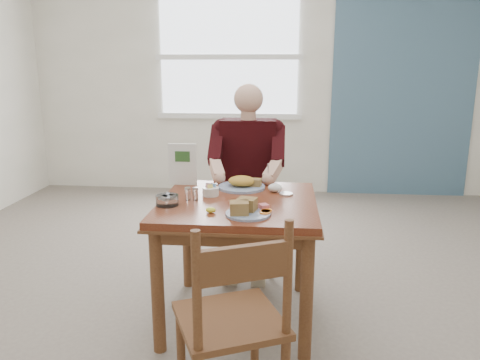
# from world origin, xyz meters

# --- Properties ---
(floor) EXTENTS (6.00, 6.00, 0.00)m
(floor) POSITION_xyz_m (0.00, 0.00, 0.00)
(floor) COLOR #6B5E56
(floor) RESTS_ON ground
(wall_back) EXTENTS (5.50, 0.00, 5.50)m
(wall_back) POSITION_xyz_m (0.00, 3.00, 1.40)
(wall_back) COLOR white
(wall_back) RESTS_ON ground
(accent_panel) EXTENTS (1.60, 0.02, 2.80)m
(accent_panel) POSITION_xyz_m (1.60, 2.98, 1.40)
(accent_panel) COLOR #466882
(accent_panel) RESTS_ON ground
(lemon_wedge) EXTENTS (0.06, 0.05, 0.03)m
(lemon_wedge) POSITION_xyz_m (-0.12, -0.25, 0.77)
(lemon_wedge) COLOR yellow
(lemon_wedge) RESTS_ON table
(napkin) EXTENTS (0.10, 0.09, 0.05)m
(napkin) POSITION_xyz_m (0.21, 0.20, 0.78)
(napkin) COLOR white
(napkin) RESTS_ON table
(metal_dish) EXTENTS (0.10, 0.10, 0.01)m
(metal_dish) POSITION_xyz_m (0.28, 0.14, 0.76)
(metal_dish) COLOR silver
(metal_dish) RESTS_ON table
(window) EXTENTS (1.72, 0.04, 1.42)m
(window) POSITION_xyz_m (-0.40, 2.97, 1.60)
(window) COLOR white
(window) RESTS_ON wall_back
(table) EXTENTS (0.92, 0.92, 0.75)m
(table) POSITION_xyz_m (0.00, 0.00, 0.64)
(table) COLOR brown
(table) RESTS_ON ground
(chair_far) EXTENTS (0.42, 0.42, 0.95)m
(chair_far) POSITION_xyz_m (0.00, 0.80, 0.48)
(chair_far) COLOR brown
(chair_far) RESTS_ON ground
(chair_near) EXTENTS (0.55, 0.55, 0.95)m
(chair_near) POSITION_xyz_m (0.06, -0.87, 0.48)
(chair_near) COLOR brown
(chair_near) RESTS_ON ground
(diner) EXTENTS (0.53, 0.56, 1.39)m
(diner) POSITION_xyz_m (0.00, 0.71, 0.81)
(diner) COLOR gray
(diner) RESTS_ON chair_far
(near_plate) EXTENTS (0.25, 0.24, 0.08)m
(near_plate) POSITION_xyz_m (0.07, -0.26, 0.78)
(near_plate) COLOR white
(near_plate) RESTS_ON table
(far_plate) EXTENTS (0.33, 0.33, 0.08)m
(far_plate) POSITION_xyz_m (0.00, 0.27, 0.78)
(far_plate) COLOR white
(far_plate) RESTS_ON table
(caddy) EXTENTS (0.10, 0.10, 0.07)m
(caddy) POSITION_xyz_m (-0.17, 0.08, 0.78)
(caddy) COLOR white
(caddy) RESTS_ON table
(shakers) EXTENTS (0.08, 0.04, 0.08)m
(shakers) POSITION_xyz_m (-0.27, -0.02, 0.79)
(shakers) COLOR white
(shakers) RESTS_ON table
(creamer) EXTENTS (0.14, 0.14, 0.06)m
(creamer) POSITION_xyz_m (-0.38, -0.14, 0.78)
(creamer) COLOR white
(creamer) RESTS_ON table
(menu) EXTENTS (0.18, 0.02, 0.27)m
(menu) POSITION_xyz_m (-0.39, 0.32, 0.89)
(menu) COLOR white
(menu) RESTS_ON table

